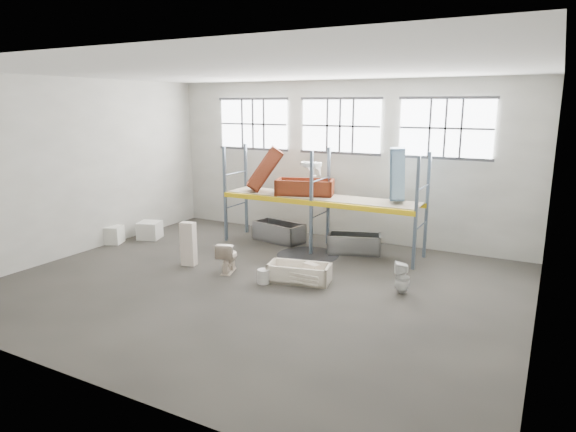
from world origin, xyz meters
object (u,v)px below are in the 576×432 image
Objects in this scene: bathtub_beige at (299,273)px; blue_tub_upright at (397,174)px; cistern_tall at (189,244)px; toilet_beige at (228,257)px; rust_tub_flat at (305,187)px; carton_near at (112,235)px; toilet_white at (402,278)px; bucket at (264,276)px; steel_tub_right at (354,243)px; steel_tub_left at (279,232)px.

bathtub_beige is 4.01m from blue_tub_upright.
toilet_beige is at bearing -9.25° from cistern_tall.
rust_tub_flat reaches higher than toilet_beige.
carton_near is at bearing -154.35° from rust_tub_flat.
toilet_beige is 4.44m from toilet_white.
bucket is at bearing -7.74° from carton_near.
carton_near is (-6.05, 0.82, 0.10)m from bucket.
steel_tub_right is at bearing -160.58° from toilet_white.
carton_near is (-5.45, -2.62, -1.55)m from rust_tub_flat.
toilet_beige is 0.48× the size of rust_tub_flat.
toilet_white is 1.17× the size of carton_near.
steel_tub_right is (0.31, 2.92, 0.06)m from bathtub_beige.
toilet_white is (2.44, 0.43, 0.15)m from bathtub_beige.
steel_tub_left is 5.25m from carton_near.
carton_near is (-3.55, 0.57, -0.32)m from cistern_tall.
blue_tub_upright is at bearing 2.80° from rust_tub_flat.
steel_tub_right is at bearing -143.98° from toilet_beige.
blue_tub_upright reaches higher than steel_tub_left.
steel_tub_right is 2.24m from rust_tub_flat.
rust_tub_flat is at bearing 48.19° from cistern_tall.
toilet_beige reaches higher than steel_tub_right.
steel_tub_left is 0.95× the size of rust_tub_flat.
cistern_tall reaches higher than carton_near.
blue_tub_upright is at bearing 52.22° from bathtub_beige.
cistern_tall is at bearing -137.67° from steel_tub_right.
blue_tub_upright is (-0.97, 2.61, 2.02)m from toilet_white.
rust_tub_flat reaches higher than cistern_tall.
carton_near reaches higher than bucket.
blue_tub_upright is (1.15, 0.11, 2.12)m from steel_tub_right.
blue_tub_upright reaches higher than cistern_tall.
toilet_white reaches higher than steel_tub_left.
bucket is 0.55× the size of carton_near.
toilet_white is 0.46× the size of steel_tub_left.
steel_tub_left is (-0.31, 3.26, -0.11)m from toilet_beige.
cistern_tall reaches higher than bucket.
steel_tub_left is 4.28m from blue_tub_upright.
toilet_beige is at bearing -101.64° from rust_tub_flat.
blue_tub_upright is at bearing 0.34° from steel_tub_left.
rust_tub_flat is at bearing -179.24° from steel_tub_right.
toilet_beige is 3.51m from rust_tub_flat.
bathtub_beige is 1.98m from toilet_beige.
bathtub_beige is 3.24m from cistern_tall.
bathtub_beige is 1.84× the size of toilet_beige.
toilet_beige is 1.10× the size of toilet_white.
steel_tub_right is 7.54m from carton_near.
toilet_beige is 2.35× the size of bucket.
blue_tub_upright is 2.23× the size of carton_near.
rust_tub_flat is (-1.62, -0.02, 1.54)m from steel_tub_right.
steel_tub_left is 1.80m from rust_tub_flat.
cistern_tall is 0.69× the size of rust_tub_flat.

